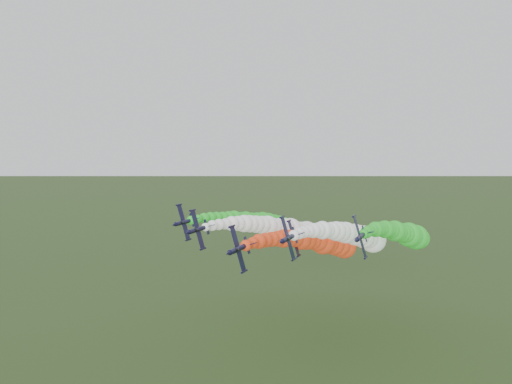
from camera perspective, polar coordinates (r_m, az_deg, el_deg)
jet_lead at (r=133.94m, az=7.40°, el=-5.74°), size 12.42×67.43×17.64m
jet_inner_left at (r=149.13m, az=3.12°, el=-4.25°), size 12.89×67.90×18.12m
jet_inner_right at (r=142.26m, az=11.17°, el=-4.88°), size 12.93×67.95×18.16m
jet_outer_left at (r=160.27m, az=1.26°, el=-3.63°), size 12.39×67.41×17.62m
jet_outer_right at (r=147.96m, az=16.64°, el=-4.65°), size 12.10×67.11×17.32m
jet_trail at (r=162.26m, az=10.60°, el=-4.92°), size 12.53×67.54×17.75m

